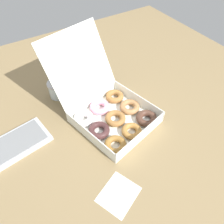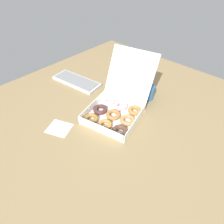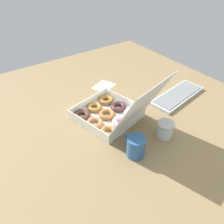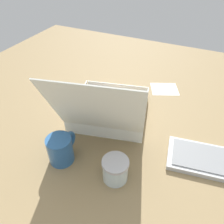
# 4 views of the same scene
# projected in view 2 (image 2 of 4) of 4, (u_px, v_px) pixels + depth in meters

# --- Properties ---
(ground_plane) EXTENTS (1.80, 1.80, 0.02)m
(ground_plane) POSITION_uv_depth(u_px,v_px,m) (119.00, 118.00, 1.10)
(ground_plane) COLOR olive
(donut_box) EXTENTS (0.40, 0.50, 0.33)m
(donut_box) POSITION_uv_depth(u_px,v_px,m) (115.00, 110.00, 1.09)
(donut_box) COLOR white
(donut_box) RESTS_ON ground_plane
(keyboard) EXTENTS (0.41, 0.20, 0.02)m
(keyboard) POSITION_uv_depth(u_px,v_px,m) (76.00, 81.00, 1.37)
(keyboard) COLOR #BBBEC1
(keyboard) RESTS_ON ground_plane
(coffee_mug) EXTENTS (0.08, 0.12, 0.10)m
(coffee_mug) POSITION_uv_depth(u_px,v_px,m) (148.00, 92.00, 1.19)
(coffee_mug) COLOR #2C5D96
(coffee_mug) RESTS_ON ground_plane
(glass_jar) EXTENTS (0.08, 0.08, 0.08)m
(glass_jar) POSITION_uv_depth(u_px,v_px,m) (125.00, 83.00, 1.30)
(glass_jar) COLOR silver
(glass_jar) RESTS_ON ground_plane
(paper_napkin) EXTENTS (0.17, 0.15, 0.00)m
(paper_napkin) POSITION_uv_depth(u_px,v_px,m) (59.00, 128.00, 1.02)
(paper_napkin) COLOR white
(paper_napkin) RESTS_ON ground_plane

